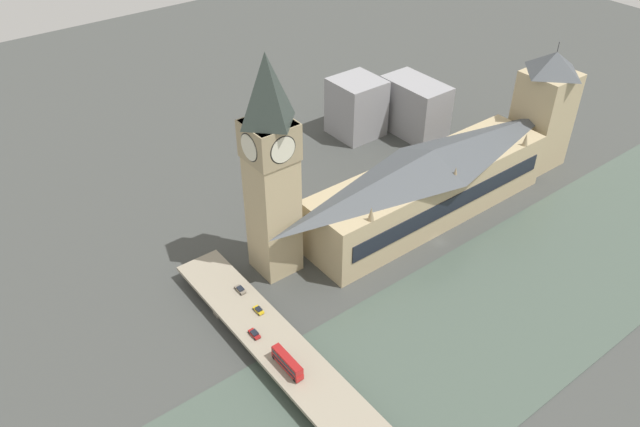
{
  "coord_description": "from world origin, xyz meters",
  "views": [
    {
      "loc": [
        -111.91,
        140.66,
        141.04
      ],
      "look_at": [
        19.08,
        39.74,
        19.68
      ],
      "focal_mm": 35.0,
      "sensor_mm": 36.0,
      "label": 1
    }
  ],
  "objects_px": {
    "car_northbound_lead": "(240,289)",
    "car_northbound_mid": "(254,334)",
    "victoria_tower": "(544,110)",
    "clock_tower": "(271,166)",
    "double_decker_bus_rear": "(287,362)",
    "car_northbound_tail": "(259,310)",
    "parliament_hall": "(430,184)",
    "road_bridge": "(338,412)"
  },
  "relations": [
    {
      "from": "car_northbound_tail",
      "to": "double_decker_bus_rear",
      "type": "bearing_deg",
      "value": 166.39
    },
    {
      "from": "victoria_tower",
      "to": "car_northbound_mid",
      "type": "bearing_deg",
      "value": 96.03
    },
    {
      "from": "road_bridge",
      "to": "car_northbound_lead",
      "type": "xyz_separation_m",
      "value": [
        53.23,
        -3.29,
        1.66
      ]
    },
    {
      "from": "parliament_hall",
      "to": "road_bridge",
      "type": "height_order",
      "value": "parliament_hall"
    },
    {
      "from": "double_decker_bus_rear",
      "to": "car_northbound_mid",
      "type": "relative_size",
      "value": 2.78
    },
    {
      "from": "victoria_tower",
      "to": "double_decker_bus_rear",
      "type": "bearing_deg",
      "value": 101.87
    },
    {
      "from": "clock_tower",
      "to": "victoria_tower",
      "type": "height_order",
      "value": "clock_tower"
    },
    {
      "from": "double_decker_bus_rear",
      "to": "road_bridge",
      "type": "bearing_deg",
      "value": -171.78
    },
    {
      "from": "parliament_hall",
      "to": "clock_tower",
      "type": "distance_m",
      "value": 68.0
    },
    {
      "from": "parliament_hall",
      "to": "car_northbound_lead",
      "type": "bearing_deg",
      "value": 88.21
    },
    {
      "from": "parliament_hall",
      "to": "car_northbound_tail",
      "type": "height_order",
      "value": "parliament_hall"
    },
    {
      "from": "clock_tower",
      "to": "victoria_tower",
      "type": "relative_size",
      "value": 1.44
    },
    {
      "from": "car_northbound_lead",
      "to": "clock_tower",
      "type": "bearing_deg",
      "value": -66.88
    },
    {
      "from": "victoria_tower",
      "to": "car_northbound_tail",
      "type": "relative_size",
      "value": 13.58
    },
    {
      "from": "clock_tower",
      "to": "road_bridge",
      "type": "relative_size",
      "value": 0.51
    },
    {
      "from": "victoria_tower",
      "to": "car_northbound_lead",
      "type": "xyz_separation_m",
      "value": [
        2.46,
        145.38,
        -18.74
      ]
    },
    {
      "from": "car_northbound_lead",
      "to": "car_northbound_tail",
      "type": "distance_m",
      "value": 11.09
    },
    {
      "from": "clock_tower",
      "to": "victoria_tower",
      "type": "bearing_deg",
      "value": -94.76
    },
    {
      "from": "parliament_hall",
      "to": "road_bridge",
      "type": "distance_m",
      "value": 98.68
    },
    {
      "from": "car_northbound_mid",
      "to": "victoria_tower",
      "type": "bearing_deg",
      "value": -83.97
    },
    {
      "from": "car_northbound_lead",
      "to": "car_northbound_mid",
      "type": "relative_size",
      "value": 1.02
    },
    {
      "from": "clock_tower",
      "to": "road_bridge",
      "type": "xyz_separation_m",
      "value": [
        -61.29,
        22.18,
        -36.24
      ]
    },
    {
      "from": "clock_tower",
      "to": "victoria_tower",
      "type": "distance_m",
      "value": 127.91
    },
    {
      "from": "victoria_tower",
      "to": "clock_tower",
      "type": "bearing_deg",
      "value": 85.24
    },
    {
      "from": "parliament_hall",
      "to": "car_northbound_lead",
      "type": "xyz_separation_m",
      "value": [
        2.52,
        80.76,
        -8.42
      ]
    },
    {
      "from": "clock_tower",
      "to": "car_northbound_mid",
      "type": "xyz_separation_m",
      "value": [
        -26.58,
        25.53,
        -34.52
      ]
    },
    {
      "from": "car_northbound_mid",
      "to": "double_decker_bus_rear",
      "type": "bearing_deg",
      "value": -177.76
    },
    {
      "from": "clock_tower",
      "to": "double_decker_bus_rear",
      "type": "bearing_deg",
      "value": 149.53
    },
    {
      "from": "victoria_tower",
      "to": "car_northbound_mid",
      "type": "xyz_separation_m",
      "value": [
        -16.05,
        152.03,
        -18.68
      ]
    },
    {
      "from": "double_decker_bus_rear",
      "to": "car_northbound_tail",
      "type": "bearing_deg",
      "value": -13.61
    },
    {
      "from": "victoria_tower",
      "to": "car_northbound_tail",
      "type": "distance_m",
      "value": 147.24
    },
    {
      "from": "clock_tower",
      "to": "double_decker_bus_rear",
      "type": "xyz_separation_m",
      "value": [
        -42.36,
        24.92,
        -32.71
      ]
    },
    {
      "from": "parliament_hall",
      "to": "double_decker_bus_rear",
      "type": "height_order",
      "value": "parliament_hall"
    },
    {
      "from": "parliament_hall",
      "to": "double_decker_bus_rear",
      "type": "relative_size",
      "value": 8.58
    },
    {
      "from": "road_bridge",
      "to": "car_northbound_tail",
      "type": "bearing_deg",
      "value": -3.92
    },
    {
      "from": "car_northbound_lead",
      "to": "car_northbound_mid",
      "type": "distance_m",
      "value": 19.67
    },
    {
      "from": "car_northbound_mid",
      "to": "car_northbound_tail",
      "type": "bearing_deg",
      "value": -40.0
    },
    {
      "from": "double_decker_bus_rear",
      "to": "clock_tower",
      "type": "bearing_deg",
      "value": -30.47
    },
    {
      "from": "victoria_tower",
      "to": "car_northbound_lead",
      "type": "distance_m",
      "value": 146.61
    },
    {
      "from": "car_northbound_lead",
      "to": "car_northbound_mid",
      "type": "height_order",
      "value": "car_northbound_mid"
    },
    {
      "from": "car_northbound_tail",
      "to": "road_bridge",
      "type": "bearing_deg",
      "value": 176.08
    },
    {
      "from": "car_northbound_tail",
      "to": "parliament_hall",
      "type": "bearing_deg",
      "value": -83.97
    }
  ]
}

